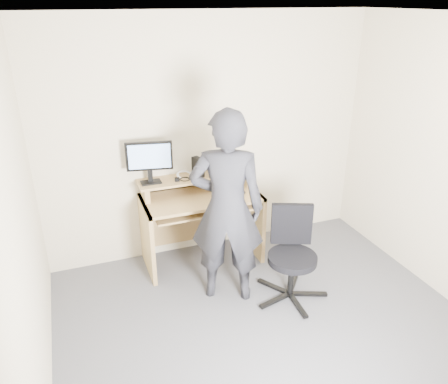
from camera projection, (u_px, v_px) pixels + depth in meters
ground at (280, 346)px, 3.56m from camera, size 3.50×3.50×0.00m
back_wall at (210, 139)px, 4.54m from camera, size 3.50×0.02×2.50m
ceiling at (303, 16)px, 2.53m from camera, size 3.50×3.50×0.02m
desk at (199, 211)px, 4.58m from camera, size 1.20×0.60×0.91m
monitor at (149, 159)px, 4.23m from camera, size 0.45×0.13×0.43m
external_drive at (198, 167)px, 4.46m from camera, size 0.11×0.15×0.20m
travel_mug at (213, 166)px, 4.52m from camera, size 0.08×0.08×0.17m
smartphone at (212, 175)px, 4.50m from camera, size 0.10×0.14×0.01m
charger at (177, 180)px, 4.37m from camera, size 0.05×0.05×0.03m
headphones at (184, 175)px, 4.51m from camera, size 0.19×0.19×0.06m
keyboard at (211, 206)px, 4.41m from camera, size 0.49×0.33×0.03m
mouse at (241, 193)px, 4.46m from camera, size 0.11×0.07×0.04m
office_chair at (292, 251)px, 4.01m from camera, size 0.68×0.66×0.86m
person at (227, 209)px, 3.82m from camera, size 0.78×0.66×1.80m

